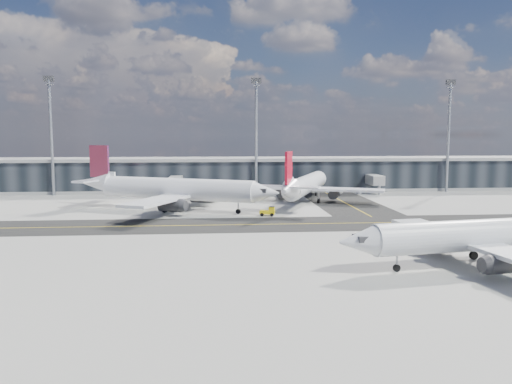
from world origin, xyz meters
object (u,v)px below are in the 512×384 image
at_px(airliner_af, 175,189).
at_px(airliner_near, 488,235).
at_px(baggage_tug, 269,211).
at_px(airliner_redtail, 306,185).
at_px(service_van, 283,195).

bearing_deg(airliner_af, airliner_near, 64.90).
relative_size(airliner_af, airliner_near, 1.14).
bearing_deg(baggage_tug, airliner_af, -102.44).
bearing_deg(airliner_redtail, airliner_near, -56.61).
height_order(airliner_redtail, service_van, airliner_redtail).
xyz_separation_m(airliner_af, service_van, (23.97, 17.65, -3.44)).
xyz_separation_m(airliner_redtail, service_van, (-3.84, 8.43, -3.13)).
distance_m(airliner_near, baggage_tug, 42.36).
height_order(airliner_redtail, airliner_near, airliner_redtail).
distance_m(airliner_af, service_van, 29.96).
relative_size(airliner_af, service_van, 7.58).
distance_m(airliner_redtail, service_van, 9.78).
xyz_separation_m(airliner_af, airliner_near, (38.84, -45.13, -0.68)).
height_order(airliner_af, airliner_redtail, airliner_af).
relative_size(baggage_tug, service_van, 0.55).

